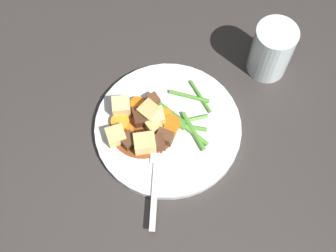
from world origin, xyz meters
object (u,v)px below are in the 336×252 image
object	(u,v)px
potato_chunk_1	(116,136)
potato_chunk_2	(154,128)
potato_chunk_5	(121,107)
carrot_slice_6	(120,122)
meat_chunk_1	(154,100)
carrot_slice_5	(137,104)
dinner_plate	(168,128)
meat_chunk_4	(129,141)
carrot_slice_2	(164,115)
meat_chunk_0	(165,137)
carrot_slice_4	(130,108)
potato_chunk_0	(149,112)
fork	(156,175)
potato_chunk_3	(145,143)
carrot_slice_1	(124,132)
carrot_slice_0	(171,131)
carrot_slice_3	(171,123)
water_glass	(271,50)
meat_chunk_3	(156,143)
meat_chunk_2	(141,117)
potato_chunk_4	(157,117)

from	to	relation	value
potato_chunk_1	potato_chunk_2	size ratio (longest dim) A/B	1.35
potato_chunk_1	potato_chunk_5	bearing A→B (deg)	-112.07
carrot_slice_6	meat_chunk_1	xyz separation A→B (m)	(-0.07, -0.02, 0.00)
carrot_slice_5	potato_chunk_5	world-z (taller)	potato_chunk_5
dinner_plate	meat_chunk_4	xyz separation A→B (m)	(0.07, 0.01, 0.02)
carrot_slice_2	meat_chunk_0	xyz separation A→B (m)	(0.01, 0.04, 0.01)
potato_chunk_5	meat_chunk_0	xyz separation A→B (m)	(-0.06, 0.07, -0.00)
potato_chunk_1	carrot_slice_4	bearing A→B (deg)	-125.27
dinner_plate	potato_chunk_0	xyz separation A→B (m)	(0.03, -0.03, 0.02)
carrot_slice_2	meat_chunk_0	distance (m)	0.05
meat_chunk_4	fork	world-z (taller)	meat_chunk_4
carrot_slice_5	potato_chunk_3	size ratio (longest dim) A/B	0.71
carrot_slice_1	carrot_slice_4	world-z (taller)	carrot_slice_4
carrot_slice_0	carrot_slice_2	size ratio (longest dim) A/B	0.98
carrot_slice_3	carrot_slice_4	world-z (taller)	carrot_slice_3
potato_chunk_1	water_glass	world-z (taller)	water_glass
meat_chunk_0	fork	world-z (taller)	meat_chunk_0
meat_chunk_0	meat_chunk_1	world-z (taller)	meat_chunk_0
meat_chunk_0	potato_chunk_5	bearing A→B (deg)	-51.59
dinner_plate	carrot_slice_6	world-z (taller)	carrot_slice_6
potato_chunk_0	fork	bearing A→B (deg)	81.48
carrot_slice_4	potato_chunk_3	xyz separation A→B (m)	(-0.01, 0.08, 0.01)
carrot_slice_5	meat_chunk_3	distance (m)	0.09
carrot_slice_1	carrot_slice_4	distance (m)	0.05
carrot_slice_1	water_glass	xyz separation A→B (m)	(-0.29, -0.07, 0.04)
potato_chunk_0	potato_chunk_1	size ratio (longest dim) A/B	1.00
carrot_slice_4	carrot_slice_1	bearing A→B (deg)	64.26
dinner_plate	carrot_slice_4	world-z (taller)	carrot_slice_4
carrot_slice_2	potato_chunk_1	bearing A→B (deg)	13.27
carrot_slice_4	meat_chunk_2	bearing A→B (deg)	119.26
meat_chunk_2	carrot_slice_1	bearing A→B (deg)	26.03
potato_chunk_1	meat_chunk_2	bearing A→B (deg)	-152.98
carrot_slice_4	potato_chunk_0	xyz separation A→B (m)	(-0.03, 0.02, 0.01)
potato_chunk_1	potato_chunk_3	size ratio (longest dim) A/B	0.86
carrot_slice_3	fork	xyz separation A→B (m)	(0.05, 0.09, -0.00)
potato_chunk_4	meat_chunk_4	xyz separation A→B (m)	(0.06, 0.03, -0.00)
carrot_slice_4	potato_chunk_5	size ratio (longest dim) A/B	0.85
carrot_slice_0	carrot_slice_1	distance (m)	0.08
carrot_slice_1	carrot_slice_5	size ratio (longest dim) A/B	1.29
carrot_slice_3	meat_chunk_3	xyz separation A→B (m)	(0.04, 0.03, 0.01)
potato_chunk_2	potato_chunk_0	bearing A→B (deg)	-86.54
carrot_slice_3	meat_chunk_2	xyz separation A→B (m)	(0.05, -0.02, 0.00)
meat_chunk_2	dinner_plate	bearing A→B (deg)	149.46
meat_chunk_2	meat_chunk_3	size ratio (longest dim) A/B	1.11
carrot_slice_1	carrot_slice_5	xyz separation A→B (m)	(-0.03, -0.05, 0.00)
carrot_slice_6	potato_chunk_3	size ratio (longest dim) A/B	0.91
potato_chunk_1	meat_chunk_1	world-z (taller)	potato_chunk_1
potato_chunk_2	potato_chunk_4	xyz separation A→B (m)	(-0.01, -0.02, 0.00)
potato_chunk_2	meat_chunk_0	bearing A→B (deg)	122.63
potato_chunk_3	meat_chunk_0	distance (m)	0.04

